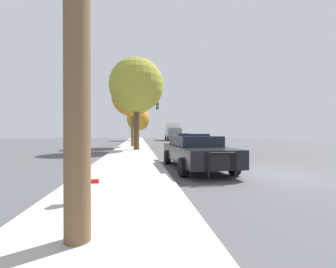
{
  "coord_description": "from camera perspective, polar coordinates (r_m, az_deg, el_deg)",
  "views": [
    {
      "loc": [
        -4.62,
        -7.6,
        1.51
      ],
      "look_at": [
        -1.64,
        14.91,
        1.35
      ],
      "focal_mm": 24.0,
      "sensor_mm": 36.0,
      "label": 1
    }
  ],
  "objects": [
    {
      "name": "car_background_oncoming",
      "position": [
        34.95,
        3.68,
        -0.86
      ],
      "size": [
        2.2,
        4.64,
        1.36
      ],
      "rotation": [
        0.0,
        0.0,
        3.2
      ],
      "color": "silver",
      "rests_on": "ground_plane"
    },
    {
      "name": "tree_sidewalk_near",
      "position": [
        18.48,
        -8.03,
        12.09
      ],
      "size": [
        4.34,
        4.34,
        7.32
      ],
      "color": "#4C3823",
      "rests_on": "sidewalk_left"
    },
    {
      "name": "fire_hydrant",
      "position": [
        4.84,
        -20.43,
        -10.85
      ],
      "size": [
        0.56,
        0.24,
        0.81
      ],
      "color": "red",
      "rests_on": "sidewalk_left"
    },
    {
      "name": "traffic_light",
      "position": [
        28.79,
        -6.52,
        5.17
      ],
      "size": [
        3.46,
        0.35,
        5.38
      ],
      "color": "#424247",
      "rests_on": "sidewalk_left"
    },
    {
      "name": "ground_plane",
      "position": [
        9.02,
        23.74,
        -9.24
      ],
      "size": [
        110.0,
        110.0,
        0.0
      ],
      "primitive_type": "plane",
      "color": "#4F4F54"
    },
    {
      "name": "tree_sidewalk_mid",
      "position": [
        22.9,
        -9.07,
        9.49
      ],
      "size": [
        4.11,
        4.11,
        7.06
      ],
      "color": "brown",
      "rests_on": "sidewalk_left"
    },
    {
      "name": "police_car",
      "position": [
        9.42,
        6.97,
        -4.27
      ],
      "size": [
        2.25,
        5.29,
        1.45
      ],
      "rotation": [
        0.0,
        0.0,
        3.18
      ],
      "color": "black",
      "rests_on": "ground_plane"
    },
    {
      "name": "box_truck",
      "position": [
        43.28,
        1.12,
        0.75
      ],
      "size": [
        2.76,
        7.99,
        3.33
      ],
      "rotation": [
        0.0,
        0.0,
        3.11
      ],
      "color": "slate",
      "rests_on": "ground_plane"
    },
    {
      "name": "sidewalk_left",
      "position": [
        7.75,
        -11.13,
        -10.32
      ],
      "size": [
        3.0,
        110.0,
        0.13
      ],
      "color": "#BCB7AD",
      "rests_on": "ground_plane"
    },
    {
      "name": "tree_sidewalk_far",
      "position": [
        41.01,
        -7.56,
        3.71
      ],
      "size": [
        4.09,
        4.09,
        5.79
      ],
      "color": "#4C3823",
      "rests_on": "sidewalk_left"
    }
  ]
}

